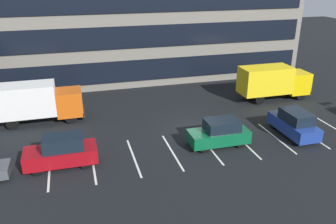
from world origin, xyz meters
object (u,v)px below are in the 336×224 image
object	(u,v)px
box_truck_orange	(36,101)
suv_maroon	(62,152)
suv_forest	(219,133)
suv_navy	(294,123)
box_truck_yellow_all	(273,81)

from	to	relation	value
box_truck_orange	suv_maroon	world-z (taller)	box_truck_orange
suv_forest	suv_navy	size ratio (longest dim) A/B	0.97
suv_maroon	box_truck_orange	bearing A→B (deg)	104.00
box_truck_orange	suv_navy	distance (m)	21.07
box_truck_yellow_all	suv_maroon	distance (m)	21.67
box_truck_yellow_all	suv_navy	distance (m)	8.33
box_truck_yellow_all	suv_navy	bearing A→B (deg)	-109.69
suv_maroon	suv_navy	bearing A→B (deg)	-0.46
box_truck_orange	suv_forest	world-z (taller)	box_truck_orange
suv_navy	suv_maroon	bearing A→B (deg)	179.54
box_truck_yellow_all	suv_navy	size ratio (longest dim) A/B	1.59
suv_forest	suv_maroon	distance (m)	11.16
box_truck_orange	box_truck_yellow_all	bearing A→B (deg)	-0.70
suv_forest	suv_navy	distance (m)	6.30
box_truck_orange	suv_maroon	xyz separation A→B (m)	(1.98, -7.94, -0.89)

